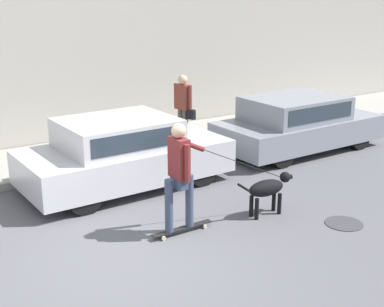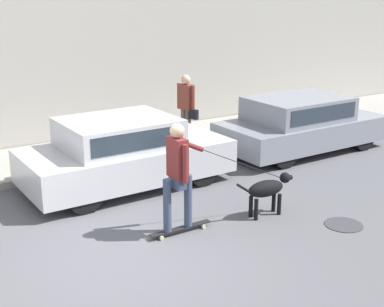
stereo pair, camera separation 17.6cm
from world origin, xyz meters
name	(u,v)px [view 1 (the left image)]	position (x,y,z in m)	size (l,w,h in m)	color
ground_plane	(116,260)	(0.00, 0.00, 0.00)	(36.00, 36.00, 0.00)	#545459
sidewalk_curb	(18,166)	(0.00, 4.83, 0.08)	(30.00, 2.34, 0.16)	gray
parked_car_1	(123,154)	(1.46, 2.65, 0.66)	(4.01, 1.94, 1.37)	black
parked_car_2	(297,124)	(6.03, 2.65, 0.64)	(4.08, 1.87, 1.31)	black
dog	(268,189)	(2.88, 0.07, 0.47)	(1.12, 0.32, 0.71)	black
skateboarder	(180,171)	(1.24, 0.25, 1.03)	(2.50, 0.53, 1.79)	beige
pedestrian_with_bag	(183,105)	(3.84, 4.25, 1.07)	(0.28, 0.65, 1.63)	brown
manhole_cover	(344,223)	(3.68, -0.92, 0.01)	(0.62, 0.62, 0.01)	#38383D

